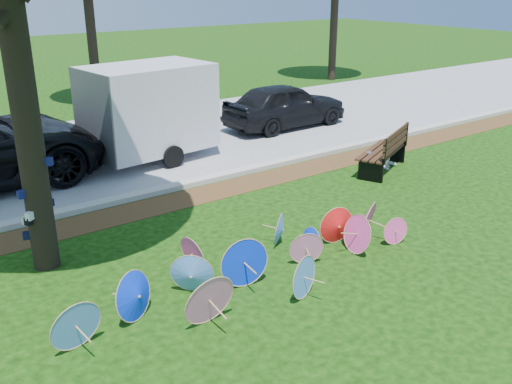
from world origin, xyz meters
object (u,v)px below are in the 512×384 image
parasol_pile (260,260)px  person_right (389,147)px  person_left (370,152)px  dark_pickup (285,105)px  park_bench (381,150)px  cargo_trailer (149,108)px

parasol_pile → person_right: size_ratio=6.03×
person_left → dark_pickup: bearing=56.3°
parasol_pile → dark_pickup: bearing=48.8°
person_right → parasol_pile: bearing=-138.8°
park_bench → cargo_trailer: bearing=110.3°
park_bench → person_right: bearing=-16.3°
dark_pickup → person_right: size_ratio=3.93×
dark_pickup → person_right: (-0.51, -4.94, -0.19)m
parasol_pile → cargo_trailer: size_ratio=2.06×
parasol_pile → dark_pickup: dark_pickup is taller
park_bench → person_right: person_right is taller
person_left → person_right: bearing=-20.0°
cargo_trailer → park_bench: (4.33, -4.38, -0.88)m
dark_pickup → cargo_trailer: (-5.19, -0.61, 0.69)m
park_bench → person_left: (-0.35, 0.05, -0.00)m
parasol_pile → park_bench: 6.51m
dark_pickup → cargo_trailer: 5.27m
person_left → person_right: size_ratio=0.99×
park_bench → person_right: 0.35m
parasol_pile → dark_pickup: (6.76, 7.73, 0.37)m
parasol_pile → cargo_trailer: bearing=77.5°
dark_pickup → park_bench: size_ratio=2.07×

